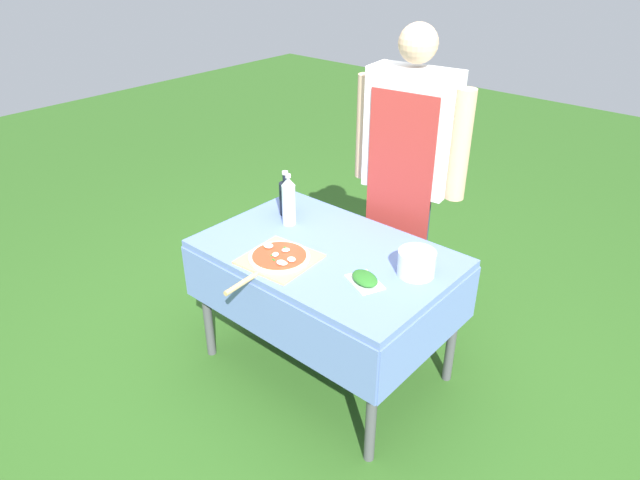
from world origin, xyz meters
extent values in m
plane|color=#2D5B1E|center=(0.00, 0.00, 0.00)|extent=(12.00, 12.00, 0.00)
cube|color=#607AB7|center=(0.00, 0.00, 0.70)|extent=(1.21, 0.80, 0.04)
cube|color=#607AB7|center=(0.00, -0.40, 0.55)|extent=(1.21, 0.01, 0.28)
cube|color=#607AB7|center=(0.00, 0.40, 0.55)|extent=(1.21, 0.01, 0.28)
cube|color=#607AB7|center=(-0.61, 0.00, 0.55)|extent=(0.01, 0.80, 0.28)
cube|color=#607AB7|center=(0.61, 0.00, 0.55)|extent=(0.01, 0.80, 0.28)
cylinder|color=#4C4C51|center=(-0.55, -0.34, 0.34)|extent=(0.05, 0.05, 0.69)
cylinder|color=#4C4C51|center=(0.55, -0.34, 0.34)|extent=(0.05, 0.05, 0.69)
cylinder|color=#4C4C51|center=(-0.55, 0.34, 0.34)|extent=(0.05, 0.05, 0.69)
cylinder|color=#4C4C51|center=(0.55, 0.34, 0.34)|extent=(0.05, 0.05, 0.69)
cylinder|color=#333D56|center=(0.11, 0.65, 0.42)|extent=(0.12, 0.12, 0.85)
cylinder|color=#333D56|center=(-0.06, 0.63, 0.42)|extent=(0.12, 0.12, 0.85)
cube|color=silver|center=(0.03, 0.64, 1.16)|extent=(0.48, 0.25, 0.64)
cube|color=#9E2D28|center=(0.04, 0.53, 0.93)|extent=(0.36, 0.06, 0.92)
cylinder|color=tan|center=(0.29, 0.67, 1.14)|extent=(0.10, 0.10, 0.56)
cylinder|color=tan|center=(-0.24, 0.60, 1.14)|extent=(0.10, 0.10, 0.56)
sphere|color=tan|center=(0.03, 0.64, 1.60)|extent=(0.19, 0.19, 0.19)
cube|color=tan|center=(-0.10, -0.22, 0.73)|extent=(0.34, 0.34, 0.01)
cylinder|color=tan|center=(-0.08, -0.47, 0.73)|extent=(0.04, 0.20, 0.02)
cylinder|color=beige|center=(-0.10, -0.22, 0.74)|extent=(0.29, 0.29, 0.01)
cylinder|color=#D14223|center=(-0.10, -0.22, 0.75)|extent=(0.25, 0.25, 0.00)
ellipsoid|color=white|center=(-0.03, -0.22, 0.76)|extent=(0.06, 0.05, 0.01)
ellipsoid|color=white|center=(-0.03, -0.26, 0.76)|extent=(0.04, 0.05, 0.01)
ellipsoid|color=white|center=(-0.04, -0.27, 0.76)|extent=(0.05, 0.05, 0.02)
ellipsoid|color=white|center=(-0.11, -0.23, 0.76)|extent=(0.04, 0.05, 0.01)
ellipsoid|color=white|center=(-0.19, -0.20, 0.76)|extent=(0.06, 0.05, 0.02)
ellipsoid|color=white|center=(-0.11, -0.17, 0.76)|extent=(0.05, 0.05, 0.01)
ellipsoid|color=#286B23|center=(-0.09, -0.27, 0.75)|extent=(0.03, 0.02, 0.00)
ellipsoid|color=#286B23|center=(-0.20, -0.21, 0.75)|extent=(0.03, 0.01, 0.00)
ellipsoid|color=#286B23|center=(-0.13, -0.16, 0.75)|extent=(0.03, 0.03, 0.00)
ellipsoid|color=#286B23|center=(-0.13, -0.24, 0.75)|extent=(0.02, 0.03, 0.00)
cylinder|color=black|center=(-0.42, 0.15, 0.81)|extent=(0.07, 0.07, 0.18)
cylinder|color=black|center=(-0.42, 0.15, 0.93)|extent=(0.03, 0.03, 0.05)
cylinder|color=silver|center=(-0.42, 0.15, 0.96)|extent=(0.03, 0.03, 0.02)
cylinder|color=silver|center=(-0.33, 0.08, 0.83)|extent=(0.07, 0.07, 0.22)
cone|color=silver|center=(-0.33, 0.08, 0.96)|extent=(0.07, 0.07, 0.04)
cylinder|color=silver|center=(-0.33, 0.08, 0.99)|extent=(0.03, 0.03, 0.02)
cube|color=silver|center=(0.31, -0.11, 0.73)|extent=(0.20, 0.18, 0.01)
ellipsoid|color=#286B23|center=(0.31, -0.11, 0.75)|extent=(0.17, 0.15, 0.03)
cylinder|color=silver|center=(0.44, 0.10, 0.78)|extent=(0.17, 0.17, 0.12)
camera|label=1|loc=(1.54, -1.81, 2.10)|focal=32.00mm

